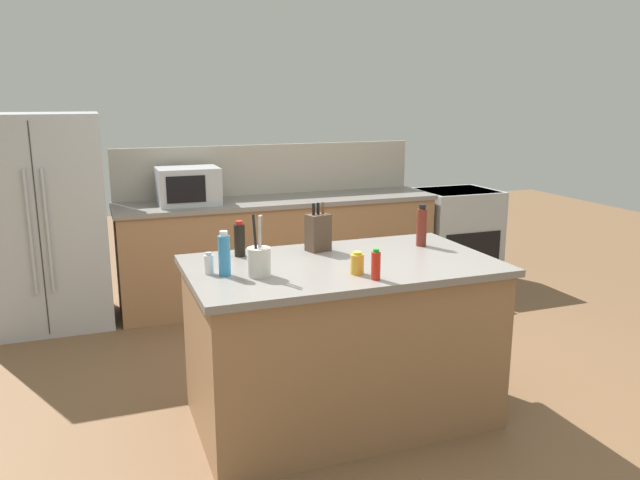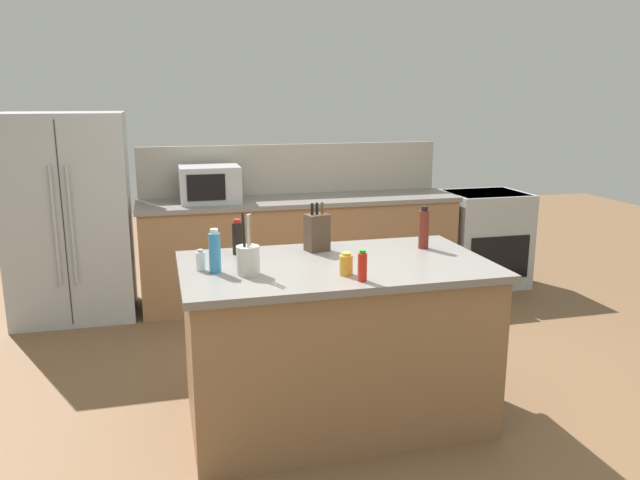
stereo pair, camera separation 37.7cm
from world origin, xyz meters
name	(u,v)px [view 1 (the left image)]	position (x,y,z in m)	size (l,w,h in m)	color
ground_plane	(341,416)	(0.00, 0.00, 0.00)	(14.00, 14.00, 0.00)	brown
back_counter_run	(280,250)	(0.30, 2.20, 0.47)	(2.87, 0.66, 0.94)	#936B47
wall_backsplash	(269,169)	(0.30, 2.52, 1.17)	(2.83, 0.03, 0.46)	#B2A899
kitchen_island	(341,341)	(0.00, 0.00, 0.47)	(1.71, 0.98, 0.94)	#936B47
refrigerator	(42,222)	(-1.66, 2.25, 0.86)	(0.97, 0.75, 1.71)	#ADB2B7
range_oven	(455,234)	(2.16, 2.20, 0.47)	(0.76, 0.65, 0.92)	#ADB2B7
microwave	(188,186)	(-0.50, 2.20, 1.10)	(0.51, 0.39, 0.31)	#ADB2B7
knife_block	(318,232)	(-0.03, 0.29, 1.05)	(0.15, 0.13, 0.29)	#4C3828
utensil_crock	(259,261)	(-0.50, -0.10, 1.02)	(0.12, 0.12, 0.32)	beige
dish_soap_bottle	(224,255)	(-0.66, -0.03, 1.05)	(0.06, 0.06, 0.23)	#3384BC
vinegar_bottle	(422,226)	(0.60, 0.19, 1.06)	(0.06, 0.06, 0.26)	maroon
soy_sauce_bottle	(240,240)	(-0.50, 0.33, 1.04)	(0.06, 0.06, 0.21)	black
hot_sauce_bottle	(376,265)	(0.03, -0.37, 1.01)	(0.05, 0.05, 0.16)	red
salt_shaker	(209,264)	(-0.74, 0.03, 0.99)	(0.05, 0.05, 0.11)	silver
honey_jar	(357,264)	(-0.02, -0.24, 1.00)	(0.07, 0.07, 0.12)	gold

